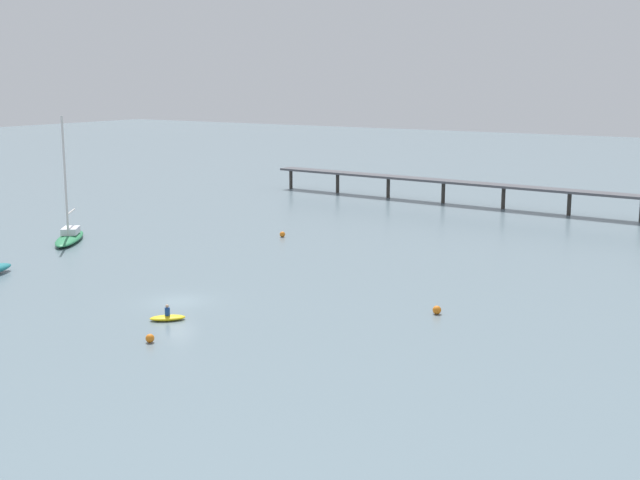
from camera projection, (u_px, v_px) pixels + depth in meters
name	position (u px, v px, depth m)	size (l,w,h in m)	color
ground_plane	(178.00, 302.00, 64.78)	(400.00, 400.00, 0.00)	slate
pier	(545.00, 185.00, 105.93)	(62.53, 6.83, 6.21)	#4C4C51
sailboat_green	(69.00, 235.00, 88.12)	(7.17, 8.49, 12.91)	#287F4C
dinghy_yellow	(168.00, 317.00, 59.82)	(2.55, 2.51, 1.14)	yellow
mooring_buoy_inner	(282.00, 234.00, 90.64)	(0.59, 0.59, 0.59)	orange
mooring_buoy_outer	(150.00, 338.00, 54.80)	(0.57, 0.57, 0.57)	orange
mooring_buoy_near	(437.00, 310.00, 61.33)	(0.62, 0.62, 0.62)	orange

